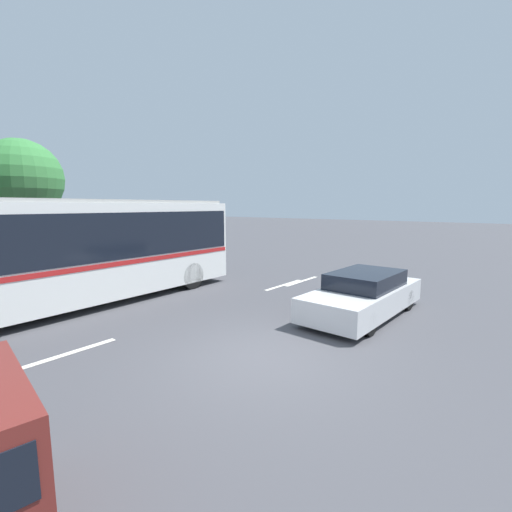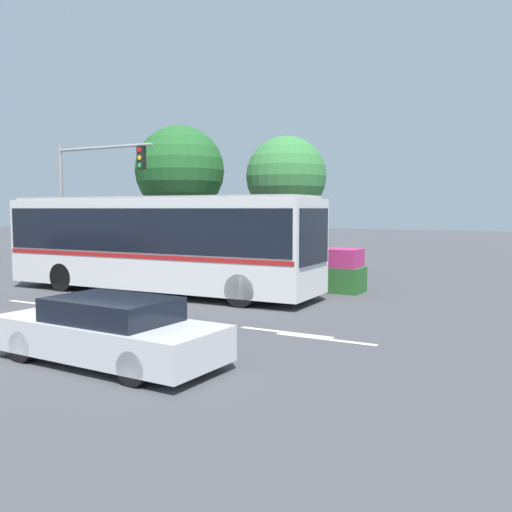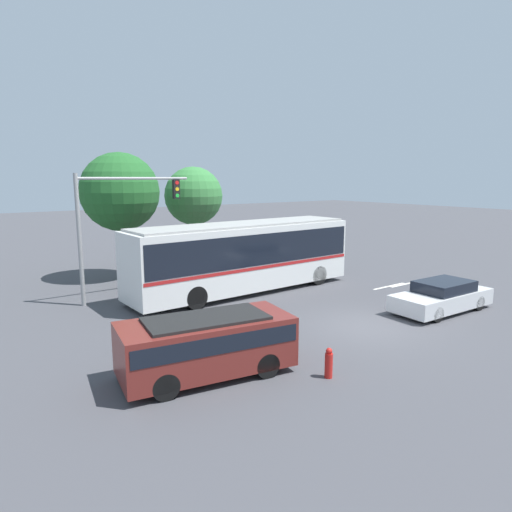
% 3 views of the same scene
% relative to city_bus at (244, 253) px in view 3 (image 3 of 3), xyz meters
% --- Properties ---
extents(ground_plane, '(140.00, 140.00, 0.00)m').
position_rel_city_bus_xyz_m(ground_plane, '(0.76, -6.97, -1.90)').
color(ground_plane, '#444449').
extents(city_bus, '(11.63, 2.99, 3.34)m').
position_rel_city_bus_xyz_m(city_bus, '(0.00, 0.00, 0.00)').
color(city_bus, silver).
rests_on(city_bus, ground).
extents(sedan_foreground, '(4.73, 1.97, 1.27)m').
position_rel_city_bus_xyz_m(sedan_foreground, '(4.82, -7.47, -1.29)').
color(sedan_foreground, silver).
rests_on(sedan_foreground, ground).
extents(suv_left_lane, '(5.00, 2.72, 1.69)m').
position_rel_city_bus_xyz_m(suv_left_lane, '(-6.13, -7.13, -0.92)').
color(suv_left_lane, maroon).
rests_on(suv_left_lane, ground).
extents(traffic_light_pole, '(5.19, 0.24, 5.65)m').
position_rel_city_bus_xyz_m(traffic_light_pole, '(-5.52, 2.08, 1.93)').
color(traffic_light_pole, gray).
rests_on(traffic_light_pole, ground).
extents(flowering_hedge, '(9.70, 1.17, 1.53)m').
position_rel_city_bus_xyz_m(flowering_hedge, '(1.37, 3.33, -1.15)').
color(flowering_hedge, '#286028').
rests_on(flowering_hedge, ground).
extents(street_tree_left, '(4.18, 4.18, 6.81)m').
position_rel_city_bus_xyz_m(street_tree_left, '(-3.70, 6.26, 2.80)').
color(street_tree_left, brown).
rests_on(street_tree_left, ground).
extents(street_tree_centre, '(3.58, 3.58, 6.15)m').
position_rel_city_bus_xyz_m(street_tree_centre, '(1.31, 7.42, 2.44)').
color(street_tree_centre, brown).
rests_on(street_tree_centre, ground).
extents(fire_hydrant, '(0.22, 0.22, 0.86)m').
position_rel_city_bus_xyz_m(fire_hydrant, '(-3.50, -9.24, -1.49)').
color(fire_hydrant, red).
rests_on(fire_hydrant, ground).
extents(lane_stripe_near, '(2.40, 0.16, 0.01)m').
position_rel_city_bus_xyz_m(lane_stripe_near, '(7.69, -3.67, -1.89)').
color(lane_stripe_near, silver).
rests_on(lane_stripe_near, ground).
extents(lane_stripe_mid, '(2.40, 0.16, 0.01)m').
position_rel_city_bus_xyz_m(lane_stripe_mid, '(6.61, -3.47, -1.89)').
color(lane_stripe_mid, silver).
rests_on(lane_stripe_mid, ground).
extents(lane_stripe_far, '(2.40, 0.16, 0.01)m').
position_rel_city_bus_xyz_m(lane_stripe_far, '(-1.91, -3.58, -1.89)').
color(lane_stripe_far, silver).
rests_on(lane_stripe_far, ground).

